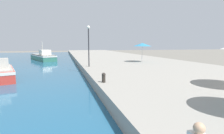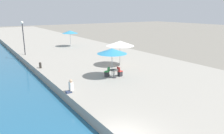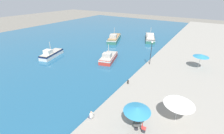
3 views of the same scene
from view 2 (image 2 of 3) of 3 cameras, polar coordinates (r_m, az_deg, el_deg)
The scene contains 10 objects.
quay_promenade at distance 46.73m, azimuth -16.20°, elevation 6.16°, with size 16.00×90.00×0.78m.
cafe_umbrella_pink at distance 19.28m, azimuth -0.00°, elevation 4.19°, with size 2.66×2.66×2.69m.
cafe_umbrella_white at distance 23.69m, azimuth 2.11°, elevation 6.20°, with size 3.08×3.08×2.76m.
cafe_umbrella_striped at distance 37.58m, azimuth -10.91°, elevation 8.97°, with size 2.63×2.63×2.70m.
cafe_table at distance 19.70m, azimuth 0.51°, elevation -1.33°, with size 0.80×0.80×0.74m.
cafe_chair_left at distance 20.22m, azimuth 2.06°, elevation -1.54°, with size 0.48×0.45×0.91m.
cafe_chair_right at distance 20.10m, azimuth -1.31°, elevation -1.63°, with size 0.56×0.57×0.91m.
person_at_quay at distance 16.47m, azimuth -10.76°, elevation -5.12°, with size 0.55×0.36×1.01m.
mooring_bollard at distance 24.26m, azimuth -18.23°, elevation 0.51°, with size 0.26×0.26×0.65m.
lamppost at distance 32.14m, azimuth -22.23°, elevation 8.41°, with size 0.36×0.36×4.56m.
Camera 2 is at (-5.30, -7.35, 6.67)m, focal length 35.00 mm.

